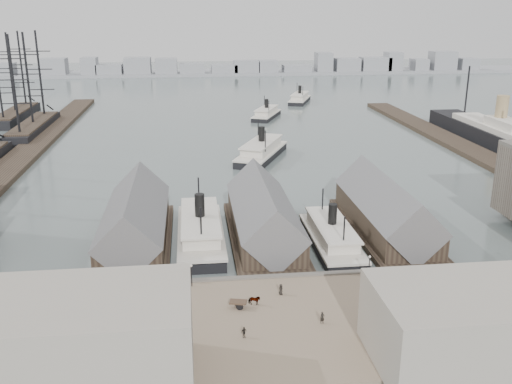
{
  "coord_description": "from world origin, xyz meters",
  "views": [
    {
      "loc": [
        -14.39,
        -92.36,
        45.42
      ],
      "look_at": [
        0.0,
        30.0,
        6.0
      ],
      "focal_mm": 40.0,
      "sensor_mm": 36.0,
      "label": 1
    }
  ],
  "objects": [
    {
      "name": "ground",
      "position": [
        0.0,
        0.0,
        0.0
      ],
      "size": [
        900.0,
        900.0,
        0.0
      ],
      "primitive_type": "plane",
      "color": "#505D5D",
      "rests_on": "ground"
    },
    {
      "name": "quay",
      "position": [
        0.0,
        -20.0,
        1.0
      ],
      "size": [
        180.0,
        30.0,
        2.0
      ],
      "primitive_type": "cube",
      "color": "#786551",
      "rests_on": "ground"
    },
    {
      "name": "seawall",
      "position": [
        0.0,
        -5.2,
        1.15
      ],
      "size": [
        180.0,
        1.2,
        2.3
      ],
      "primitive_type": "cube",
      "color": "#59544C",
      "rests_on": "ground"
    },
    {
      "name": "west_wharf",
      "position": [
        -68.0,
        100.0,
        0.8
      ],
      "size": [
        10.0,
        220.0,
        1.6
      ],
      "primitive_type": "cube",
      "color": "#2D231C",
      "rests_on": "ground"
    },
    {
      "name": "east_wharf",
      "position": [
        78.0,
        90.0,
        0.8
      ],
      "size": [
        10.0,
        180.0,
        1.6
      ],
      "primitive_type": "cube",
      "color": "#2D231C",
      "rests_on": "ground"
    },
    {
      "name": "ferry_shed_west",
      "position": [
        -26.0,
        16.88,
        4.64
      ],
      "size": [
        14.0,
        42.0,
        12.6
      ],
      "color": "#2D231C",
      "rests_on": "ground"
    },
    {
      "name": "ferry_shed_center",
      "position": [
        0.0,
        16.88,
        4.64
      ],
      "size": [
        14.0,
        42.0,
        12.6
      ],
      "color": "#2D231C",
      "rests_on": "ground"
    },
    {
      "name": "ferry_shed_east",
      "position": [
        26.0,
        16.88,
        4.64
      ],
      "size": [
        14.0,
        42.0,
        12.6
      ],
      "color": "#2D231C",
      "rests_on": "ground"
    },
    {
      "name": "street_bldg_center",
      "position": [
        20.0,
        -32.0,
        7.0
      ],
      "size": [
        24.0,
        16.0,
        10.0
      ],
      "primitive_type": "cube",
      "color": "gray",
      "rests_on": "quay"
    },
    {
      "name": "street_bldg_west",
      "position": [
        -30.0,
        -32.0,
        8.0
      ],
      "size": [
        30.0,
        16.0,
        12.0
      ],
      "primitive_type": "cube",
      "color": "gray",
      "rests_on": "quay"
    },
    {
      "name": "lamp_post_far_w",
      "position": [
        -45.0,
        -7.0,
        4.71
      ],
      "size": [
        0.44,
        0.44,
        3.92
      ],
      "color": "black",
      "rests_on": "quay"
    },
    {
      "name": "lamp_post_near_w",
      "position": [
        -15.0,
        -7.0,
        4.71
      ],
      "size": [
        0.44,
        0.44,
        3.92
      ],
      "color": "black",
      "rests_on": "quay"
    },
    {
      "name": "lamp_post_near_e",
      "position": [
        15.0,
        -7.0,
        4.71
      ],
      "size": [
        0.44,
        0.44,
        3.92
      ],
      "color": "black",
      "rests_on": "quay"
    },
    {
      "name": "far_shore",
      "position": [
        -2.07,
        334.14,
        3.91
      ],
      "size": [
        500.0,
        40.0,
        15.72
      ],
      "color": "gray",
      "rests_on": "ground"
    },
    {
      "name": "ferry_docked_west",
      "position": [
        -13.0,
        16.53,
        2.56
      ],
      "size": [
        9.18,
        30.6,
        10.93
      ],
      "color": "black",
      "rests_on": "ground"
    },
    {
      "name": "ferry_docked_east",
      "position": [
        13.0,
        10.94,
        2.25
      ],
      "size": [
        8.06,
        26.87,
        9.6
      ],
      "color": "black",
      "rests_on": "ground"
    },
    {
      "name": "ferry_open_near",
      "position": [
        8.09,
        83.67,
        2.56
      ],
      "size": [
        20.79,
        31.69,
        10.93
      ],
      "rotation": [
        0.0,
        0.0,
        -0.42
      ],
      "color": "black",
      "rests_on": "ground"
    },
    {
      "name": "ferry_open_mid",
      "position": [
        19.29,
        154.48,
        2.07
      ],
      "size": [
        16.36,
        25.72,
        8.84
      ],
      "rotation": [
        0.0,
        0.0,
        -0.39
      ],
      "color": "black",
      "rests_on": "ground"
    },
    {
      "name": "ferry_open_far",
      "position": [
        42.15,
        196.26,
        2.15
      ],
      "size": [
        16.22,
        26.77,
        9.18
      ],
      "rotation": [
        0.0,
        0.0,
        -0.36
      ],
      "color": "black",
      "rests_on": "ground"
    },
    {
      "name": "sailing_ship_mid",
      "position": [
        -74.44,
        133.42,
        2.7
      ],
      "size": [
        9.19,
        53.09,
        37.77
      ],
      "color": "black",
      "rests_on": "ground"
    },
    {
      "name": "sailing_ship_far",
      "position": [
        -89.21,
        163.54,
        2.65
      ],
      "size": [
        8.92,
        49.56,
        36.68
      ],
      "color": "black",
      "rests_on": "ground"
    },
    {
      "name": "ocean_steamer",
      "position": [
        92.0,
        90.69,
        3.81
      ],
      "size": [
        12.13,
        88.62,
        17.72
      ],
      "color": "black",
      "rests_on": "ground"
    },
    {
      "name": "horse_cart_center",
      "position": [
        -6.31,
        -14.66,
        2.81
      ],
      "size": [
        4.98,
        2.27,
        1.58
      ],
      "rotation": [
        0.0,
        0.0,
        1.34
      ],
      "color": "black",
      "rests_on": "quay"
    },
    {
      "name": "horse_cart_right",
      "position": [
        13.69,
        -22.63,
        2.83
      ],
      "size": [
        4.68,
        1.81,
        1.66
      ],
      "rotation": [
        0.0,
        0.0,
        1.52
      ],
      "color": "black",
      "rests_on": "quay"
    },
    {
      "name": "pedestrian_1",
      "position": [
        -32.2,
        -23.42,
        2.79
      ],
      "size": [
        0.95,
        0.88,
        1.58
      ],
      "primitive_type": "imported",
      "rotation": [
        0.0,
        0.0,
        3.6
      ],
      "color": "black",
      "rests_on": "quay"
    },
    {
      "name": "pedestrian_2",
      "position": [
        -23.07,
        -8.0,
        2.85
      ],
      "size": [
        1.12,
        1.26,
        1.7
      ],
      "primitive_type": "imported",
      "rotation": [
        0.0,
        0.0,
        2.13
      ],
      "color": "black",
      "rests_on": "quay"
    },
    {
      "name": "pedestrian_3",
      "position": [
        -7.96,
        -23.36,
        2.82
      ],
      "size": [
        1.04,
        0.77,
        1.64
      ],
      "primitive_type": "imported",
      "rotation": [
        0.0,
        0.0,
        0.44
      ],
      "color": "black",
      "rests_on": "quay"
    },
    {
      "name": "pedestrian_4",
      "position": [
        -0.9,
        -11.56,
        2.9
      ],
      "size": [
        0.91,
        1.04,
        1.8
      ],
      "primitive_type": "imported",
      "rotation": [
        0.0,
        0.0,
        2.04
      ],
      "color": "black",
      "rests_on": "quay"
    },
    {
      "name": "pedestrian_5",
      "position": [
        3.7,
        -20.94,
        2.9
      ],
      "size": [
        0.67,
        0.51,
        1.8
      ],
      "primitive_type": "imported",
      "rotation": [
        0.0,
        0.0,
        0.04
      ],
      "color": "black",
      "rests_on": "quay"
    },
    {
      "name": "pedestrian_6",
      "position": [
        28.19,
        -8.94,
        2.91
      ],
      "size": [
        1.12,
        1.11,
        1.83
      ],
      "primitive_type": "imported",
      "rotation": [
        0.0,
        0.0,
        2.39
      ],
      "color": "black",
      "rests_on": "quay"
    }
  ]
}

